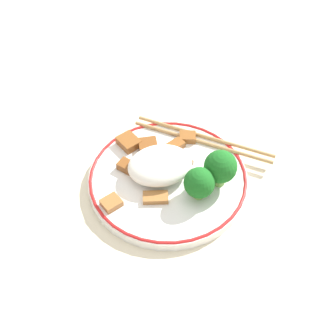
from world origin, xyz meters
The scene contains 14 objects.
ground_plane centered at (0.00, 0.00, 0.00)m, with size 3.00×3.00×0.00m, color beige.
plate centered at (0.00, 0.00, 0.01)m, with size 0.24×0.24×0.02m.
rice_mound centered at (0.01, -0.01, 0.03)m, with size 0.10×0.08×0.04m.
broccoli_back_left centered at (-0.03, 0.05, 0.04)m, with size 0.05×0.05×0.05m.
broccoli_back_center centered at (-0.07, 0.03, 0.05)m, with size 0.05×0.05×0.06m.
meat_near_front centered at (0.03, 0.04, 0.02)m, with size 0.04×0.03×0.01m.
meat_near_left centered at (0.09, 0.03, 0.02)m, with size 0.03×0.03×0.01m.
meat_near_right centered at (-0.02, -0.02, 0.02)m, with size 0.05×0.04×0.01m.
meat_near_back centered at (0.01, -0.07, 0.02)m, with size 0.03×0.03×0.01m.
meat_on_rice_edge centered at (-0.03, -0.05, 0.02)m, with size 0.03×0.03×0.01m.
meat_mid_left centered at (0.05, -0.03, 0.02)m, with size 0.04×0.04×0.01m.
meat_mid_right centered at (-0.05, -0.07, 0.02)m, with size 0.03×0.03×0.01m.
meat_far_scatter centered at (0.04, -0.08, 0.02)m, with size 0.04×0.04×0.01m.
chopsticks centered at (-0.08, -0.06, 0.02)m, with size 0.19×0.16×0.01m.
Camera 1 is at (0.12, 0.43, 0.55)m, focal length 50.00 mm.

